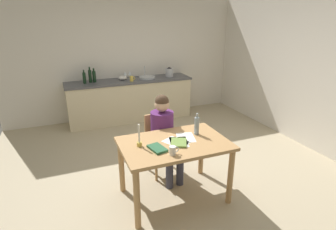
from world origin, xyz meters
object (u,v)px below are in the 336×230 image
Objects in this scene: dining_table at (174,151)px; bottle_vinegar at (90,76)px; mixing_bowl at (123,78)px; teacup_on_counter at (132,79)px; book_cookery at (179,143)px; sink_unit at (147,77)px; candlestick at (139,140)px; wine_bottle_on_table at (197,125)px; coffee_mug at (173,150)px; wine_glass_near_sink at (130,73)px; bottle_oil at (84,78)px; person_seated at (164,132)px; stovetop_kettle at (169,72)px; book_magazine at (157,148)px; wine_glass_by_kettle at (125,74)px; chair_at_table at (160,141)px; bottle_wine_red at (94,76)px.

bottle_vinegar is (-0.59, 2.99, 0.38)m from dining_table.
mixing_bowl is 1.61× the size of teacup_on_counter.
sink_unit is (0.57, 2.99, 0.14)m from book_cookery.
mixing_bowl is at bearing 80.47° from candlestick.
sink_unit is at bearing 84.95° from wine_bottle_on_table.
coffee_mug is 3.08m from teacup_on_counter.
mixing_bowl is 1.19× the size of wine_glass_near_sink.
book_cookery is 0.85× the size of bottle_oil.
person_seated is 3.76× the size of bottle_vinegar.
person_seated is 2.59m from wine_glass_near_sink.
stovetop_kettle is at bearing 95.19° from book_cookery.
candlestick is 0.47m from book_cookery.
coffee_mug reaches higher than dining_table.
book_magazine is 3.16m from sink_unit.
person_seated is 0.54m from wine_bottle_on_table.
person_seated is 2.49m from sink_unit.
book_magazine is 0.84× the size of wine_bottle_on_table.
wine_glass_by_kettle is (0.08, 2.56, 0.33)m from person_seated.
bottle_vinegar is (-0.67, 2.48, 0.36)m from person_seated.
bottle_oil is (-0.30, 2.87, 0.17)m from candlestick.
coffee_mug is 0.47× the size of book_magazine.
chair_at_table is at bearing 78.22° from coffee_mug.
sink_unit reaches higher than book_cookery.
bottle_oil is 1.85m from stovetop_kettle.
coffee_mug is at bearing -49.56° from candlestick.
wine_bottle_on_table is (0.29, -0.56, 0.40)m from chair_at_table.
coffee_mug is 0.41× the size of candlestick.
sink_unit is 1.29× the size of bottle_oil.
chair_at_table is 3.93× the size of stovetop_kettle.
person_seated is 2.56m from bottle_oil.
candlestick is at bearing -175.75° from wine_bottle_on_table.
teacup_on_counter is (-0.91, -0.15, -0.04)m from stovetop_kettle.
bottle_vinegar is (-0.65, 2.33, 0.55)m from chair_at_table.
bottle_wine_red is at bearing -179.36° from mixing_bowl.
coffee_mug is 0.31× the size of sink_unit.
candlestick is 3.06m from sink_unit.
sink_unit is at bearing -2.71° from bottle_vinegar.
wine_glass_by_kettle is (0.09, 2.42, 0.53)m from chair_at_table.
coffee_mug is at bearing -104.67° from person_seated.
book_cookery is (0.17, 0.22, -0.04)m from coffee_mug.
candlestick is 1.78× the size of wine_glass_near_sink.
mixing_bowl is at bearing 95.53° from wine_bottle_on_table.
bottle_oil is 0.21m from bottle_wine_red.
person_seated is 0.83m from coffee_mug.
person_seated is at bearing -94.21° from wine_glass_near_sink.
coffee_mug is at bearing -111.57° from stovetop_kettle.
coffee_mug is 3.30m from sink_unit.
sink_unit is 0.41m from teacup_on_counter.
sink_unit is at bearing 77.02° from coffee_mug.
mixing_bowl is at bearing 0.64° from bottle_wine_red.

